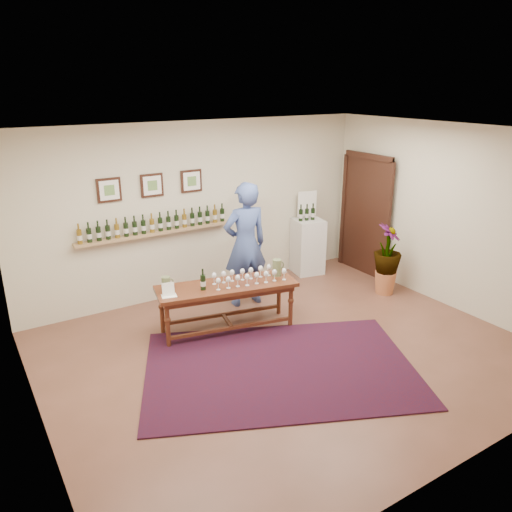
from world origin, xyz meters
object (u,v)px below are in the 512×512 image
tasting_table (227,291)px  potted_plant (387,259)px  display_pedestal (308,246)px  person (245,245)px

tasting_table → potted_plant: size_ratio=1.99×
display_pedestal → potted_plant: bearing=-71.1°
tasting_table → person: person is taller
display_pedestal → potted_plant: potted_plant is taller
potted_plant → display_pedestal: bearing=108.9°
display_pedestal → person: (-1.67, -0.58, 0.48)m
tasting_table → person: bearing=54.5°
display_pedestal → potted_plant: 1.56m
tasting_table → potted_plant: potted_plant is taller
display_pedestal → person: person is taller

